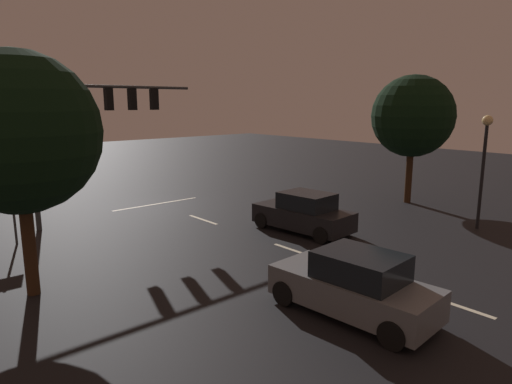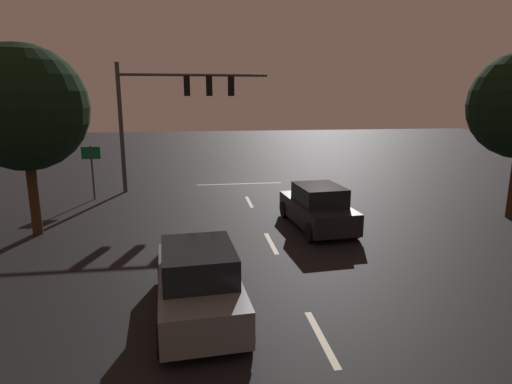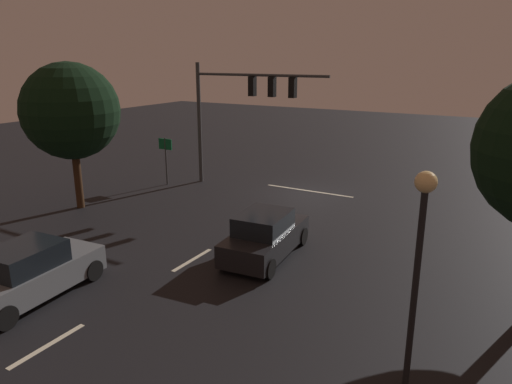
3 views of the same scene
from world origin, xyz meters
The scene contains 10 objects.
ground_plane centered at (0.00, 0.00, 0.00)m, with size 80.00×80.00×0.00m, color black.
traffic_signal_assembly centered at (3.50, 0.77, 4.84)m, with size 7.81×0.47×6.72m.
lane_dash_far centered at (0.00, 4.00, 0.00)m, with size 2.20×0.16×0.01m, color beige.
lane_dash_mid centered at (0.00, 10.00, 0.00)m, with size 2.20×0.16×0.01m, color beige.
lane_dash_near centered at (0.00, 16.00, 0.00)m, with size 2.20×0.16×0.01m, color beige.
stop_bar centered at (0.00, -0.41, 0.00)m, with size 5.00×0.16×0.01m, color beige.
car_approaching centered at (-2.11, 8.42, 0.80)m, with size 2.20×4.48×1.70m.
car_distant centered at (2.55, 14.55, 0.80)m, with size 2.18×4.47×1.70m.
route_sign centered at (7.57, 2.33, 1.93)m, with size 0.90×0.09×2.67m.
tree_right_near centered at (8.42, 7.72, 4.60)m, with size 4.42×4.42×6.83m.
Camera 2 is at (2.53, 23.77, 4.99)m, focal length 29.64 mm.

